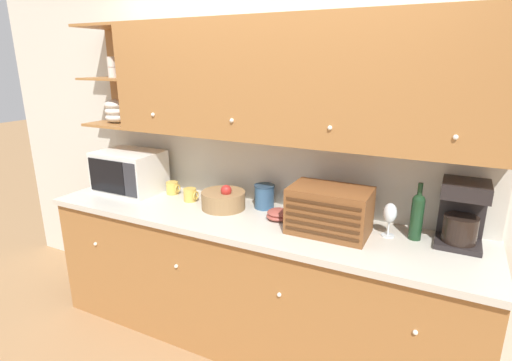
% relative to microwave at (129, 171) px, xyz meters
% --- Properties ---
extents(ground_plane, '(24.00, 24.00, 0.00)m').
position_rel_microwave_xyz_m(ground_plane, '(1.10, 0.26, -1.10)').
color(ground_plane, '#9E754C').
extents(wall_back, '(5.33, 0.06, 2.60)m').
position_rel_microwave_xyz_m(wall_back, '(1.10, 0.29, 0.20)').
color(wall_back, beige).
rests_on(wall_back, ground_plane).
extents(counter_unit, '(2.95, 0.68, 0.94)m').
position_rel_microwave_xyz_m(counter_unit, '(1.10, -0.07, -0.63)').
color(counter_unit, '#A36B38').
rests_on(counter_unit, ground_plane).
extents(backsplash_panel, '(2.93, 0.01, 0.50)m').
position_rel_microwave_xyz_m(backsplash_panel, '(1.10, 0.25, 0.09)').
color(backsplash_panel, beige).
rests_on(backsplash_panel, counter_unit).
extents(upper_cabinets, '(2.93, 0.37, 0.74)m').
position_rel_microwave_xyz_m(upper_cabinets, '(1.26, 0.08, 0.71)').
color(upper_cabinets, '#A36B38').
rests_on(upper_cabinets, backsplash_panel).
extents(microwave, '(0.49, 0.37, 0.32)m').
position_rel_microwave_xyz_m(microwave, '(0.00, 0.00, 0.00)').
color(microwave, silver).
rests_on(microwave, counter_unit).
extents(mug_blue_second, '(0.10, 0.09, 0.10)m').
position_rel_microwave_xyz_m(mug_blue_second, '(0.35, 0.09, -0.11)').
color(mug_blue_second, gold).
rests_on(mug_blue_second, counter_unit).
extents(mug, '(0.11, 0.09, 0.10)m').
position_rel_microwave_xyz_m(mug, '(0.57, 0.01, -0.11)').
color(mug, gold).
rests_on(mug, counter_unit).
extents(fruit_basket, '(0.31, 0.31, 0.18)m').
position_rel_microwave_xyz_m(fruit_basket, '(0.86, -0.00, -0.10)').
color(fruit_basket, '#937047').
rests_on(fruit_basket, counter_unit).
extents(storage_canister, '(0.14, 0.14, 0.17)m').
position_rel_microwave_xyz_m(storage_canister, '(1.11, 0.13, -0.07)').
color(storage_canister, '#33567A').
rests_on(storage_canister, counter_unit).
extents(bowl_stack_on_counter, '(0.16, 0.16, 0.07)m').
position_rel_microwave_xyz_m(bowl_stack_on_counter, '(1.29, -0.02, -0.12)').
color(bowl_stack_on_counter, '#9E473D').
rests_on(bowl_stack_on_counter, counter_unit).
extents(bread_box, '(0.47, 0.30, 0.28)m').
position_rel_microwave_xyz_m(bread_box, '(1.64, -0.07, -0.02)').
color(bread_box, brown).
rests_on(bread_box, counter_unit).
extents(wine_glass, '(0.08, 0.08, 0.20)m').
position_rel_microwave_xyz_m(wine_glass, '(1.97, 0.04, -0.02)').
color(wine_glass, silver).
rests_on(wine_glass, counter_unit).
extents(wine_bottle, '(0.07, 0.07, 0.34)m').
position_rel_microwave_xyz_m(wine_bottle, '(2.11, 0.06, -0.01)').
color(wine_bottle, '#19381E').
rests_on(wine_bottle, counter_unit).
extents(coffee_maker, '(0.24, 0.24, 0.37)m').
position_rel_microwave_xyz_m(coffee_maker, '(2.34, 0.11, 0.03)').
color(coffee_maker, black).
rests_on(coffee_maker, counter_unit).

